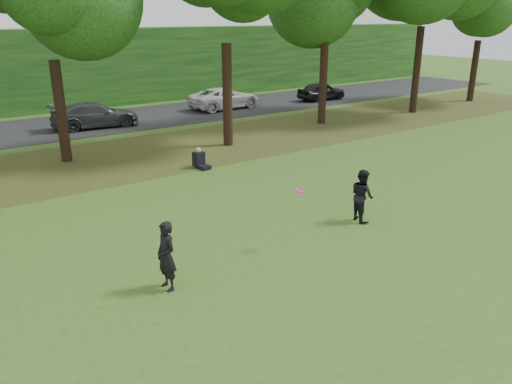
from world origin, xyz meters
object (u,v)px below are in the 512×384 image
player_right (362,195)px  frisbee (299,191)px  seated_person (200,160)px  player_left (166,256)px

player_right → frisbee: size_ratio=5.68×
frisbee → seated_person: (1.47, 7.83, -1.25)m
frisbee → seated_person: frisbee is taller
player_left → player_right: (6.44, 0.29, -0.02)m
player_left → seated_person: size_ratio=1.93×
frisbee → player_right: bearing=6.7°
frisbee → seated_person: bearing=79.4°
player_right → frisbee: (-2.71, -0.32, 0.78)m
player_left → player_right: bearing=88.1°
player_right → seated_person: size_ratio=1.89×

